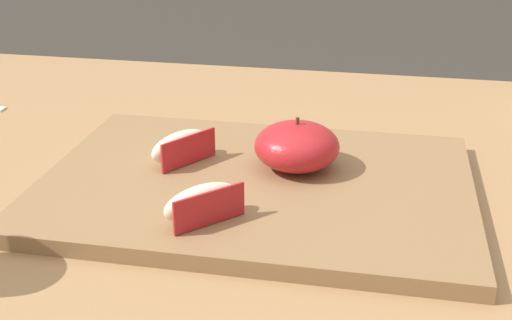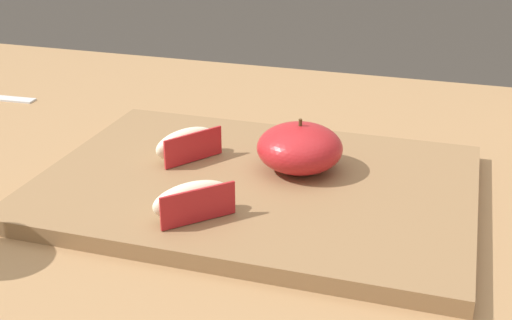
% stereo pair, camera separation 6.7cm
% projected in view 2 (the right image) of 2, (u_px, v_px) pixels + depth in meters
% --- Properties ---
extents(dining_table, '(1.28, 0.80, 0.73)m').
position_uv_depth(dining_table, '(221.00, 251.00, 0.78)').
color(dining_table, '#9E754C').
rests_on(dining_table, ground_plane).
extents(cutting_board, '(0.42, 0.30, 0.02)m').
position_uv_depth(cutting_board, '(256.00, 186.00, 0.68)').
color(cutting_board, olive).
rests_on(cutting_board, dining_table).
extents(apple_half_skin_up, '(0.09, 0.09, 0.05)m').
position_uv_depth(apple_half_skin_up, '(300.00, 148.00, 0.69)').
color(apple_half_skin_up, '#B21E23').
rests_on(apple_half_skin_up, cutting_board).
extents(apple_wedge_back, '(0.06, 0.07, 0.03)m').
position_uv_depth(apple_wedge_back, '(187.00, 144.00, 0.72)').
color(apple_wedge_back, '#F4EACC').
rests_on(apple_wedge_back, cutting_board).
extents(apple_wedge_left, '(0.07, 0.07, 0.03)m').
position_uv_depth(apple_wedge_left, '(193.00, 200.00, 0.60)').
color(apple_wedge_left, '#F4EACC').
rests_on(apple_wedge_left, cutting_board).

